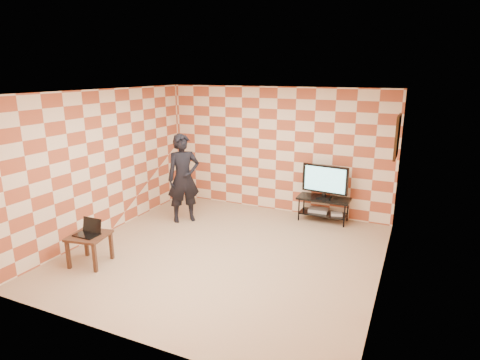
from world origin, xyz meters
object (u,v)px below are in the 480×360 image
at_px(side_table, 89,240).
at_px(person, 184,178).
at_px(tv_stand, 324,204).
at_px(tv, 325,180).

distance_m(side_table, person, 2.37).
relative_size(tv_stand, person, 0.58).
distance_m(tv, side_table, 4.57).
bearing_deg(tv, person, -156.11).
bearing_deg(side_table, person, 81.49).
distance_m(tv_stand, side_table, 4.55).
xyz_separation_m(tv_stand, side_table, (-2.96, -3.45, 0.04)).
distance_m(tv, person, 2.87).
bearing_deg(tv_stand, person, -156.05).
height_order(tv, person, person).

